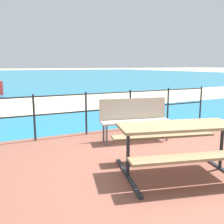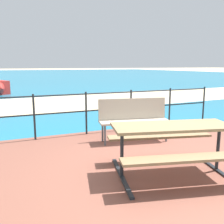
{
  "view_description": "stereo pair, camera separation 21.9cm",
  "coord_description": "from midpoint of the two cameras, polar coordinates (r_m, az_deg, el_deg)",
  "views": [
    {
      "loc": [
        -2.53,
        -3.14,
        1.68
      ],
      "look_at": [
        -0.03,
        2.18,
        0.59
      ],
      "focal_mm": 40.81,
      "sensor_mm": 36.0,
      "label": 1
    },
    {
      "loc": [
        -2.33,
        -3.23,
        1.68
      ],
      "look_at": [
        -0.03,
        2.18,
        0.59
      ],
      "focal_mm": 40.81,
      "sensor_mm": 36.0,
      "label": 2
    }
  ],
  "objects": [
    {
      "name": "sea_water",
      "position": [
        43.29,
        -22.13,
        7.54
      ],
      "size": [
        90.0,
        90.0,
        0.01
      ],
      "primitive_type": "cube",
      "color": "teal",
      "rests_on": "ground"
    },
    {
      "name": "picnic_table",
      "position": [
        3.9,
        12.82,
        -5.42
      ],
      "size": [
        2.01,
        1.7,
        0.76
      ],
      "rotation": [
        0.0,
        0.0,
        -0.24
      ],
      "color": "#8C704C",
      "rests_on": "patio_paving"
    },
    {
      "name": "railing_fence",
      "position": [
        6.19,
        -1.7,
        1.3
      ],
      "size": [
        5.94,
        0.04,
        1.01
      ],
      "color": "#1E2328",
      "rests_on": "patio_paving"
    },
    {
      "name": "patio_paving",
      "position": [
        4.34,
        11.52,
        -12.12
      ],
      "size": [
        6.4,
        5.2,
        0.06
      ],
      "primitive_type": "cube",
      "color": "brown",
      "rests_on": "ground"
    },
    {
      "name": "park_bench",
      "position": [
        5.5,
        3.89,
        -0.86
      ],
      "size": [
        1.55,
        0.69,
        0.91
      ],
      "rotation": [
        0.0,
        0.0,
        -0.19
      ],
      "color": "tan",
      "rests_on": "patio_paving"
    },
    {
      "name": "beach_strip",
      "position": [
        11.68,
        -12.89,
        2.0
      ],
      "size": [
        54.17,
        7.4,
        0.01
      ],
      "primitive_type": "cube",
      "rotation": [
        0.0,
        0.0,
        0.05
      ],
      "color": "beige",
      "rests_on": "ground"
    },
    {
      "name": "ground_plane",
      "position": [
        4.35,
        11.5,
        -12.49
      ],
      "size": [
        240.0,
        240.0,
        0.0
      ],
      "primitive_type": "plane",
      "color": "beige"
    }
  ]
}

